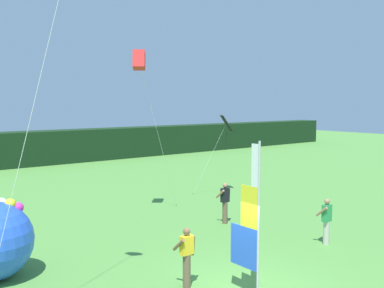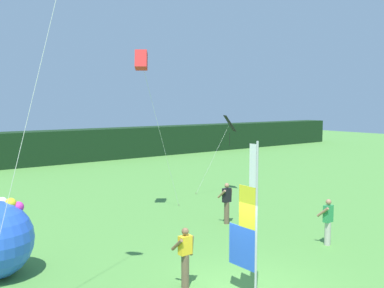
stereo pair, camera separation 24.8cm
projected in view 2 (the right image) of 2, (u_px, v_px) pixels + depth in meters
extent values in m
cylinder|color=#B7B7BC|center=(256.00, 223.00, 11.17)|extent=(0.06, 0.06, 4.14)
cube|color=blue|center=(242.00, 247.00, 11.65)|extent=(0.02, 0.97, 1.10)
cube|color=yellow|center=(247.00, 207.00, 11.40)|extent=(0.02, 0.60, 1.10)
cube|color=white|center=(253.00, 166.00, 11.15)|extent=(0.02, 0.23, 1.10)
cylinder|color=#B7B2A3|center=(328.00, 234.00, 15.80)|extent=(0.22, 0.22, 0.84)
cube|color=#2D8E4C|center=(328.00, 214.00, 15.73)|extent=(0.36, 0.20, 0.61)
sphere|color=#A37556|center=(329.00, 202.00, 15.69)|extent=(0.20, 0.20, 0.20)
cylinder|color=#A37556|center=(323.00, 212.00, 15.63)|extent=(0.09, 0.48, 0.42)
cylinder|color=#A37556|center=(332.00, 213.00, 15.88)|extent=(0.09, 0.14, 0.56)
cylinder|color=brown|center=(185.00, 271.00, 12.18)|extent=(0.22, 0.22, 0.94)
cube|color=yellow|center=(185.00, 245.00, 12.12)|extent=(0.36, 0.20, 0.52)
sphere|color=brown|center=(185.00, 231.00, 12.08)|extent=(0.20, 0.20, 0.20)
cylinder|color=brown|center=(177.00, 245.00, 12.02)|extent=(0.09, 0.48, 0.42)
cylinder|color=brown|center=(192.00, 245.00, 12.27)|extent=(0.09, 0.14, 0.56)
cylinder|color=brown|center=(227.00, 213.00, 18.58)|extent=(0.22, 0.22, 0.93)
cube|color=black|center=(227.00, 195.00, 18.51)|extent=(0.36, 0.20, 0.59)
sphere|color=#A37556|center=(227.00, 185.00, 18.47)|extent=(0.20, 0.20, 0.20)
cylinder|color=#A37556|center=(222.00, 194.00, 18.41)|extent=(0.09, 0.48, 0.42)
cylinder|color=#A37556|center=(231.00, 195.00, 18.66)|extent=(0.09, 0.14, 0.56)
sphere|color=white|center=(2.00, 202.00, 13.26)|extent=(0.32, 0.32, 0.32)
sphere|color=yellow|center=(11.00, 203.00, 12.95)|extent=(0.32, 0.32, 0.32)
sphere|color=#DB33A8|center=(18.00, 207.00, 13.07)|extent=(0.32, 0.32, 0.32)
cylinder|color=brown|center=(179.00, 205.00, 21.82)|extent=(0.03, 0.03, 0.08)
cylinder|color=silver|center=(161.00, 138.00, 20.44)|extent=(2.53, 0.75, 6.92)
cube|color=red|center=(141.00, 60.00, 19.06)|extent=(0.83, 0.87, 0.88)
cylinder|color=brown|center=(6.00, 263.00, 13.99)|extent=(0.03, 0.03, 0.08)
cylinder|color=brown|center=(196.00, 193.00, 24.59)|extent=(0.03, 0.03, 0.08)
cylinder|color=silver|center=(213.00, 159.00, 24.57)|extent=(1.70, 0.91, 3.94)
cube|color=black|center=(230.00, 123.00, 24.54)|extent=(0.88, 0.95, 0.90)
cylinder|color=black|center=(230.00, 139.00, 24.63)|extent=(0.02, 0.02, 0.70)
cylinder|color=silver|center=(23.00, 136.00, 9.48)|extent=(2.41, 0.09, 8.76)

